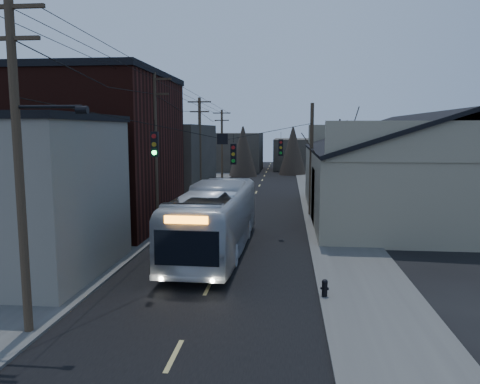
# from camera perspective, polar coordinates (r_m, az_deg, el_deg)

# --- Properties ---
(road_surface) EXTENTS (9.00, 110.00, 0.02)m
(road_surface) POSITION_cam_1_polar(r_m,az_deg,el_deg) (41.18, 1.25, -1.51)
(road_surface) COLOR black
(road_surface) RESTS_ON ground
(sidewalk_left) EXTENTS (4.00, 110.00, 0.12)m
(sidewalk_left) POSITION_cam_1_polar(r_m,az_deg,el_deg) (42.18, -7.59, -1.29)
(sidewalk_left) COLOR #474744
(sidewalk_left) RESTS_ON ground
(sidewalk_right) EXTENTS (4.00, 110.00, 0.12)m
(sidewalk_right) POSITION_cam_1_polar(r_m,az_deg,el_deg) (41.19, 10.30, -1.56)
(sidewalk_right) COLOR #474744
(sidewalk_right) RESTS_ON ground
(building_clapboard) EXTENTS (8.00, 8.00, 7.00)m
(building_clapboard) POSITION_cam_1_polar(r_m,az_deg,el_deg) (23.23, -25.96, -0.64)
(building_clapboard) COLOR gray
(building_clapboard) RESTS_ON ground
(building_brick) EXTENTS (10.00, 12.00, 10.00)m
(building_brick) POSITION_cam_1_polar(r_m,az_deg,el_deg) (33.30, -17.64, 4.62)
(building_brick) COLOR black
(building_brick) RESTS_ON ground
(building_left_far) EXTENTS (9.00, 14.00, 7.00)m
(building_left_far) POSITION_cam_1_polar(r_m,az_deg,el_deg) (48.34, -9.49, 3.90)
(building_left_far) COLOR #343029
(building_left_far) RESTS_ON ground
(warehouse) EXTENTS (16.16, 20.60, 7.73)m
(warehouse) POSITION_cam_1_polar(r_m,az_deg,el_deg) (37.07, 21.08, 1.16)
(warehouse) COLOR gray
(warehouse) RESTS_ON ground
(building_far_left) EXTENTS (10.00, 12.00, 6.00)m
(building_far_left) POSITION_cam_1_polar(r_m,az_deg,el_deg) (76.18, -1.18, 4.93)
(building_far_left) COLOR #343029
(building_far_left) RESTS_ON ground
(building_far_right) EXTENTS (12.00, 14.00, 5.00)m
(building_far_right) POSITION_cam_1_polar(r_m,az_deg,el_deg) (80.73, 8.49, 4.65)
(building_far_right) COLOR #343029
(building_far_right) RESTS_ON ground
(bare_tree) EXTENTS (0.40, 0.40, 7.20)m
(bare_tree) POSITION_cam_1_polar(r_m,az_deg,el_deg) (30.86, 11.90, 2.00)
(bare_tree) COLOR black
(bare_tree) RESTS_ON ground
(utility_lines) EXTENTS (11.24, 45.28, 10.50)m
(utility_lines) POSITION_cam_1_polar(r_m,az_deg,el_deg) (35.29, -4.55, 5.02)
(utility_lines) COLOR #382B1E
(utility_lines) RESTS_ON ground
(bus) EXTENTS (3.34, 13.05, 3.62)m
(bus) POSITION_cam_1_polar(r_m,az_deg,el_deg) (24.86, -3.06, -3.34)
(bus) COLOR #B7BCC4
(bus) RESTS_ON ground
(parked_car) EXTENTS (1.73, 4.20, 1.35)m
(parked_car) POSITION_cam_1_polar(r_m,az_deg,el_deg) (38.44, -5.55, -1.19)
(parked_car) COLOR #B8BBC1
(parked_car) RESTS_ON ground
(fire_hydrant) EXTENTS (0.33, 0.24, 0.69)m
(fire_hydrant) POSITION_cam_1_polar(r_m,az_deg,el_deg) (18.70, 10.28, -11.34)
(fire_hydrant) COLOR black
(fire_hydrant) RESTS_ON sidewalk_right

